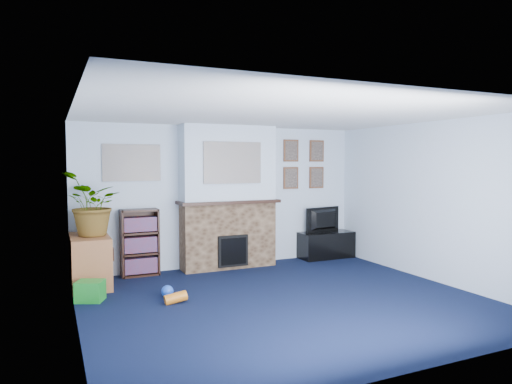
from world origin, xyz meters
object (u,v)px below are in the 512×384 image
television (326,220)px  bookshelf (140,244)px  tv_stand (326,246)px  sideboard (90,262)px

television → bookshelf: bookshelf is taller
television → bookshelf: (-3.42, 0.06, -0.21)m
tv_stand → bookshelf: size_ratio=0.98×
tv_stand → bookshelf: 3.43m
bookshelf → sideboard: (-0.77, -0.36, -0.15)m
tv_stand → television: 0.49m
sideboard → tv_stand: bearing=3.8°
television → bookshelf: size_ratio=0.76×
television → bookshelf: 3.43m
tv_stand → sideboard: size_ratio=1.09×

